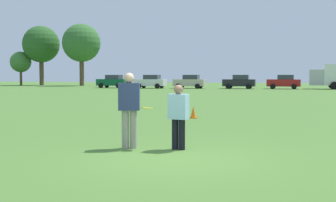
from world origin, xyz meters
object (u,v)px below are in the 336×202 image
object	(u,v)px
frisbee	(147,108)
player_defender	(178,113)
player_thrower	(129,106)
parked_car_near_right	(284,82)
parked_car_mid_right	(239,82)
parked_car_mid_left	(151,81)
traffic_cone	(193,113)
parked_car_center	(190,82)
parked_car_near_left	(113,81)

from	to	relation	value
frisbee	player_defender	bearing A→B (deg)	7.99
player_thrower	parked_car_near_right	xyz separation A→B (m)	(3.04, 46.27, -0.10)
player_defender	parked_car_mid_right	world-z (taller)	parked_car_mid_right
player_defender	parked_car_mid_right	distance (m)	45.66
frisbee	parked_car_mid_left	size ratio (longest dim) A/B	0.06
traffic_cone	parked_car_mid_right	world-z (taller)	parked_car_mid_right
traffic_cone	parked_car_near_right	distance (m)	39.08
player_defender	frisbee	xyz separation A→B (m)	(-0.75, -0.11, 0.11)
frisbee	parked_car_center	xyz separation A→B (m)	(-9.54, 44.90, -0.05)
player_defender	parked_car_mid_right	xyz separation A→B (m)	(-3.76, 45.51, 0.06)
parked_car_center	parked_car_mid_right	xyz separation A→B (m)	(6.54, 0.72, 0.00)
parked_car_center	parked_car_mid_right	bearing A→B (deg)	6.26
parked_car_near_left	parked_car_near_right	size ratio (longest dim) A/B	1.00
player_thrower	parked_car_mid_right	xyz separation A→B (m)	(-2.58, 45.68, -0.10)
parked_car_mid_left	player_thrower	bearing A→B (deg)	-71.95
player_thrower	traffic_cone	world-z (taller)	player_thrower
frisbee	parked_car_near_right	bearing A→B (deg)	86.76
player_thrower	parked_car_center	bearing A→B (deg)	101.46
frisbee	parked_car_near_left	xyz separation A→B (m)	(-20.47, 44.21, -0.05)
frisbee	parked_car_mid_right	bearing A→B (deg)	93.77
parked_car_near_left	parked_car_mid_right	distance (m)	17.52
frisbee	parked_car_near_right	world-z (taller)	parked_car_near_right
player_defender	parked_car_center	xyz separation A→B (m)	(-10.30, 44.79, 0.06)
player_defender	parked_car_near_right	xyz separation A→B (m)	(1.87, 46.10, 0.06)
parked_car_center	parked_car_mid_left	bearing A→B (deg)	-169.82
player_thrower	parked_car_mid_right	bearing A→B (deg)	93.24
traffic_cone	parked_car_center	bearing A→B (deg)	103.50
frisbee	parked_car_mid_left	bearing A→B (deg)	108.58
player_defender	parked_car_mid_right	size ratio (longest dim) A/B	0.37
parked_car_near_left	parked_car_mid_left	size ratio (longest dim) A/B	1.00
player_thrower	player_defender	world-z (taller)	player_thrower
parked_car_mid_left	parked_car_center	world-z (taller)	same
player_thrower	parked_car_near_left	world-z (taller)	parked_car_near_left
frisbee	parked_car_mid_right	size ratio (longest dim) A/B	0.06
parked_car_near_right	traffic_cone	bearing A→B (deg)	-94.59
traffic_cone	parked_car_near_right	xyz separation A→B (m)	(3.13, 38.95, 0.69)
traffic_cone	parked_car_mid_left	world-z (taller)	parked_car_mid_left
parked_car_mid_left	parked_car_near_left	bearing A→B (deg)	177.42
parked_car_mid_right	parked_car_near_right	distance (m)	5.66
parked_car_near_left	parked_car_near_right	bearing A→B (deg)	4.93
parked_car_center	parked_car_near_right	distance (m)	12.23
parked_car_near_left	traffic_cone	bearing A→B (deg)	-61.63
player_thrower	parked_car_near_right	world-z (taller)	parked_car_near_right
parked_car_mid_right	parked_car_near_right	bearing A→B (deg)	5.99
parked_car_center	parked_car_mid_right	distance (m)	6.57
player_defender	traffic_cone	size ratio (longest dim) A/B	3.20
frisbee	parked_car_near_right	xyz separation A→B (m)	(2.62, 46.20, -0.05)
player_defender	parked_car_near_right	world-z (taller)	parked_car_near_right
frisbee	parked_car_center	bearing A→B (deg)	102.00
traffic_cone	parked_car_near_left	world-z (taller)	parked_car_near_left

